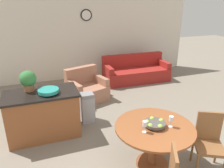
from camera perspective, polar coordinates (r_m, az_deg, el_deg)
name	(u,v)px	position (r m, az deg, el deg)	size (l,w,h in m)	color
wall_back	(80,39)	(7.57, -8.29, 11.62)	(8.00, 0.09, 2.70)	silver
dining_table	(154,135)	(3.61, 10.91, -13.03)	(1.25, 1.25, 0.73)	brown
dining_chair_near_right	(209,140)	(3.86, 23.95, -13.19)	(0.57, 0.57, 0.95)	brown
fruit_bowl	(155,123)	(3.50, 11.08, -10.05)	(0.34, 0.34, 0.10)	#4C4742
wine_glass_left	(145,124)	(3.29, 8.55, -10.34)	(0.07, 0.07, 0.18)	silver
wine_glass_right	(171,119)	(3.50, 15.22, -8.85)	(0.07, 0.07, 0.18)	silver
kitchen_island	(43,114)	(4.56, -17.49, -7.50)	(1.39, 0.76, 0.93)	brown
teal_bowl	(48,91)	(4.26, -16.27, -1.73)	(0.39, 0.39, 0.09)	teal
potted_plant	(28,80)	(4.46, -21.09, 1.01)	(0.31, 0.31, 0.40)	#A36642
trash_bin	(88,108)	(4.91, -6.42, -6.13)	(0.28, 0.27, 0.68)	#9E9EA3
couch	(136,72)	(7.43, 6.21, 3.11)	(2.18, 0.92, 0.86)	maroon
armchair	(87,89)	(5.99, -6.67, -1.41)	(1.14, 1.06, 0.86)	#A87056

